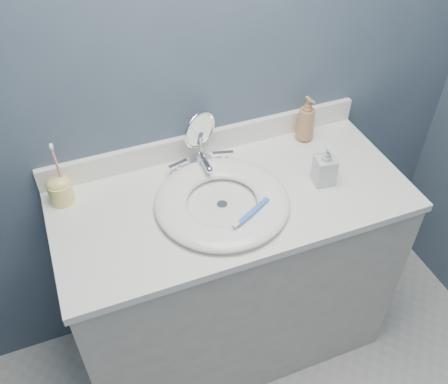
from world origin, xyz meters
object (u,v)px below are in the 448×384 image
soap_bottle_amber (306,119)px  soap_bottle_clear (325,165)px  toothbrush_holder (60,189)px  makeup_mirror (200,136)px

soap_bottle_amber → soap_bottle_clear: bearing=-111.2°
toothbrush_holder → soap_bottle_amber: bearing=0.8°
soap_bottle_clear → toothbrush_holder: bearing=173.4°
soap_bottle_amber → makeup_mirror: bearing=169.9°
makeup_mirror → soap_bottle_amber: makeup_mirror is taller
makeup_mirror → toothbrush_holder: bearing=158.7°
makeup_mirror → soap_bottle_clear: makeup_mirror is taller
soap_bottle_amber → toothbrush_holder: (-0.92, -0.01, -0.04)m
makeup_mirror → soap_bottle_clear: (0.36, -0.26, -0.04)m
makeup_mirror → toothbrush_holder: toothbrush_holder is taller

